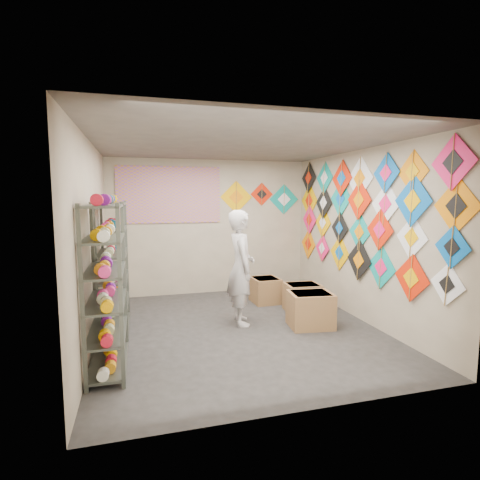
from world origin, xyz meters
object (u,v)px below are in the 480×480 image
object	(u,v)px
carton_a	(310,310)
carton_b	(302,298)
shelf_rack_back	(113,267)
carton_c	(265,290)
shopkeeper	(241,267)
shelf_rack_front	(106,287)

from	to	relation	value
carton_a	carton_b	world-z (taller)	carton_a
shelf_rack_back	carton_c	world-z (taller)	shelf_rack_back
shopkeeper	carton_a	bearing A→B (deg)	-109.63
shelf_rack_back	carton_b	size ratio (longest dim) A/B	3.29
shelf_rack_back	shopkeeper	world-z (taller)	shelf_rack_back
carton_a	shelf_rack_back	bearing A→B (deg)	174.34
carton_a	carton_c	world-z (taller)	carton_a
shelf_rack_back	carton_a	bearing A→B (deg)	-12.70
shelf_rack_back	shopkeeper	bearing A→B (deg)	-6.68
carton_a	shelf_rack_front	bearing A→B (deg)	-159.97
carton_a	carton_b	distance (m)	0.78
shelf_rack_back	shelf_rack_front	bearing A→B (deg)	-90.00
shelf_rack_back	carton_b	bearing A→B (deg)	1.97
shelf_rack_front	carton_c	size ratio (longest dim) A/B	3.60
carton_a	carton_c	size ratio (longest dim) A/B	1.20
carton_b	carton_c	xyz separation A→B (m)	(-0.44, 0.68, -0.01)
carton_a	carton_b	size ratio (longest dim) A/B	1.09
shelf_rack_back	carton_a	xyz separation A→B (m)	(2.85, -0.64, -0.69)
shelf_rack_front	carton_c	xyz separation A→B (m)	(2.63, 2.09, -0.72)
shelf_rack_front	carton_b	distance (m)	3.45
shelf_rack_back	shopkeeper	xyz separation A→B (m)	(1.88, -0.22, -0.07)
shopkeeper	carton_b	distance (m)	1.39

